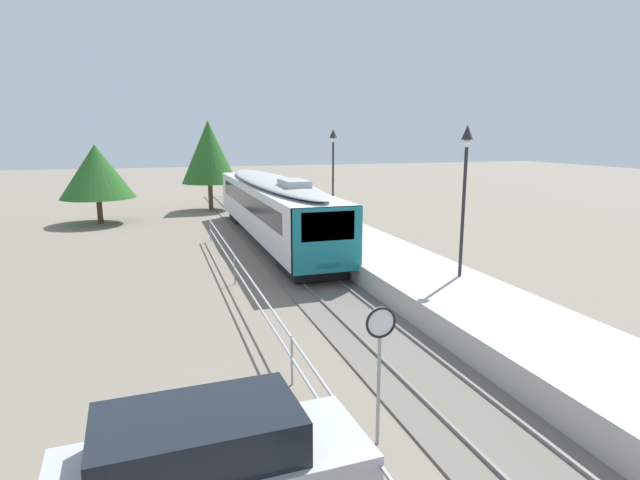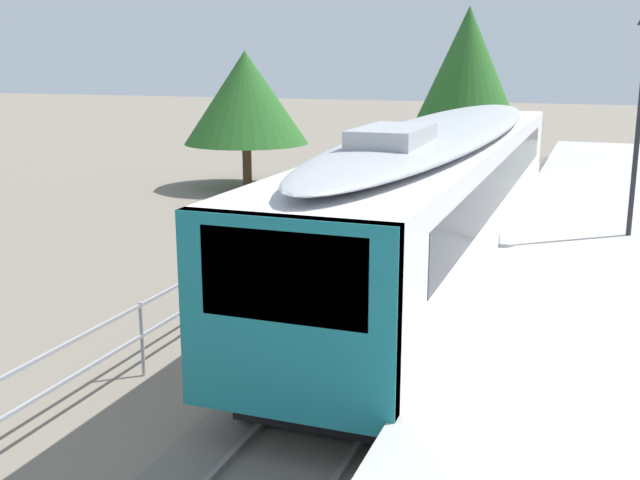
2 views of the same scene
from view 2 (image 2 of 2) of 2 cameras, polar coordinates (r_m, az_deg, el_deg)
The scene contains 6 objects.
ground_plane at distance 13.64m, azimuth -9.56°, elevation -8.50°, with size 160.00×160.00×0.00m, color slate.
track_rails at distance 12.50m, azimuth 2.68°, elevation -10.24°, with size 3.20×60.00×0.14m.
commuter_train at distance 18.25m, azimuth 9.19°, elevation 4.10°, with size 2.82×19.65×3.74m.
station_platform at distance 11.86m, azimuth 18.09°, elevation -10.08°, with size 3.90×60.00×0.90m, color #B7B5AD.
tree_behind_carpark at distance 32.00m, azimuth 10.88°, elevation 12.37°, with size 4.34×4.34×7.04m.
tree_behind_station_far at distance 30.52m, azimuth -5.54°, elevation 10.47°, with size 4.88×4.88×5.31m.
Camera 2 is at (3.40, 11.07, 5.04)m, focal length 43.12 mm.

